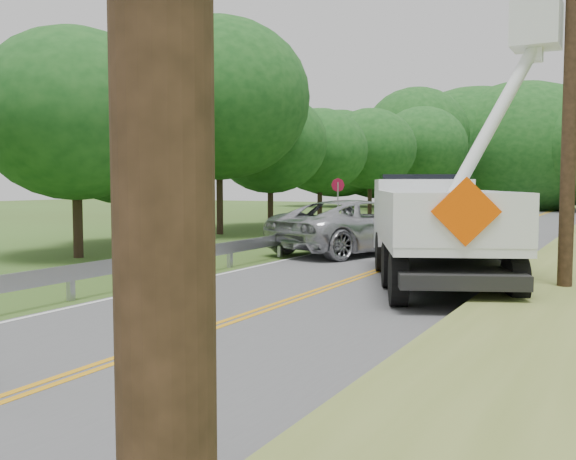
% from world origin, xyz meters
% --- Properties ---
extents(ground, '(140.00, 140.00, 0.00)m').
position_xyz_m(ground, '(0.00, 0.00, 0.00)').
color(ground, '#3E4E1F').
rests_on(ground, ground).
extents(road, '(7.20, 96.00, 0.03)m').
position_xyz_m(road, '(0.00, 14.00, 0.01)').
color(road, '#525254').
rests_on(road, ground).
extents(guardrail, '(0.18, 48.00, 0.77)m').
position_xyz_m(guardrail, '(-4.02, 14.91, 0.55)').
color(guardrail, '#A0A2A8').
rests_on(guardrail, ground).
extents(treeline_left, '(10.14, 56.44, 10.88)m').
position_xyz_m(treeline_left, '(-10.68, 30.78, 5.61)').
color(treeline_left, '#332319').
rests_on(treeline_left, ground).
extents(treeline_horizon, '(57.30, 15.36, 12.37)m').
position_xyz_m(treeline_horizon, '(1.58, 56.16, 5.50)').
color(treeline_horizon, '#164618').
rests_on(treeline_horizon, ground).
extents(bucket_truck, '(5.44, 8.08, 7.43)m').
position_xyz_m(bucket_truck, '(1.78, 10.60, 1.66)').
color(bucket_truck, black).
rests_on(bucket_truck, road).
extents(suv_silver, '(5.29, 7.36, 1.86)m').
position_xyz_m(suv_silver, '(-2.22, 15.30, 0.95)').
color(suv_silver, '#ACADB3').
rests_on(suv_silver, road).
extents(suv_darkgrey, '(2.62, 5.45, 1.53)m').
position_xyz_m(suv_darkgrey, '(-1.83, 22.77, 0.79)').
color(suv_darkgrey, '#393C40').
rests_on(suv_darkgrey, road).
extents(stop_sign_permanent, '(0.44, 0.39, 2.66)m').
position_xyz_m(stop_sign_permanent, '(-4.42, 18.46, 1.78)').
color(stop_sign_permanent, '#A0A2A8').
rests_on(stop_sign_permanent, ground).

